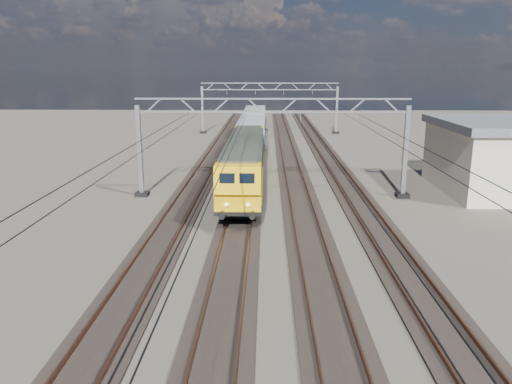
{
  "coord_description": "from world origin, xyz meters",
  "views": [
    {
      "loc": [
        -0.38,
        -31.28,
        9.17
      ],
      "look_at": [
        -0.96,
        -4.23,
        2.4
      ],
      "focal_mm": 35.0,
      "sensor_mm": 36.0,
      "label": 1
    }
  ],
  "objects_px": {
    "hopper_wagon_mid": "(255,119)",
    "catenary_gantry_mid": "(272,144)",
    "locomotive": "(245,161)",
    "hopper_wagon_lead": "(252,133)",
    "catenary_gantry_far": "(269,106)"
  },
  "relations": [
    {
      "from": "catenary_gantry_mid",
      "to": "hopper_wagon_mid",
      "type": "height_order",
      "value": "catenary_gantry_mid"
    },
    {
      "from": "locomotive",
      "to": "catenary_gantry_mid",
      "type": "bearing_deg",
      "value": -39.63
    },
    {
      "from": "hopper_wagon_lead",
      "to": "hopper_wagon_mid",
      "type": "relative_size",
      "value": 1.0
    },
    {
      "from": "hopper_wagon_mid",
      "to": "catenary_gantry_mid",
      "type": "bearing_deg",
      "value": -86.59
    },
    {
      "from": "hopper_wagon_lead",
      "to": "hopper_wagon_mid",
      "type": "height_order",
      "value": "same"
    },
    {
      "from": "catenary_gantry_far",
      "to": "locomotive",
      "type": "distance_m",
      "value": 34.44
    },
    {
      "from": "hopper_wagon_lead",
      "to": "hopper_wagon_mid",
      "type": "bearing_deg",
      "value": 90.0
    },
    {
      "from": "hopper_wagon_lead",
      "to": "locomotive",
      "type": "bearing_deg",
      "value": -90.0
    },
    {
      "from": "hopper_wagon_lead",
      "to": "catenary_gantry_far",
      "type": "bearing_deg",
      "value": 83.15
    },
    {
      "from": "locomotive",
      "to": "hopper_wagon_mid",
      "type": "height_order",
      "value": "locomotive"
    },
    {
      "from": "catenary_gantry_mid",
      "to": "hopper_wagon_lead",
      "type": "distance_m",
      "value": 19.53
    },
    {
      "from": "catenary_gantry_far",
      "to": "hopper_wagon_lead",
      "type": "relative_size",
      "value": 1.53
    },
    {
      "from": "hopper_wagon_mid",
      "to": "hopper_wagon_lead",
      "type": "bearing_deg",
      "value": -90.0
    },
    {
      "from": "locomotive",
      "to": "hopper_wagon_mid",
      "type": "xyz_separation_m",
      "value": [
        -0.0,
        31.9,
        -0.09
      ]
    },
    {
      "from": "catenary_gantry_far",
      "to": "locomotive",
      "type": "bearing_deg",
      "value": -93.33
    }
  ]
}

